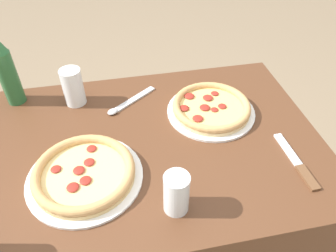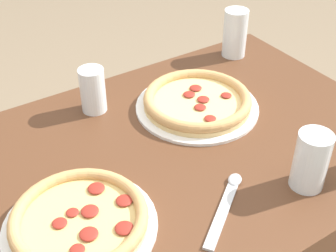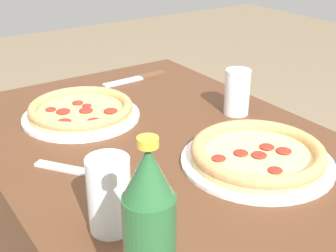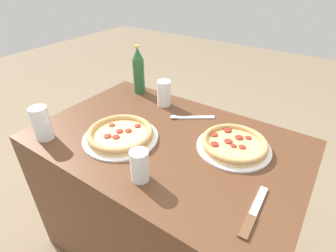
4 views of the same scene
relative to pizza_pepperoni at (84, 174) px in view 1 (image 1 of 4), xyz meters
The scene contains 8 objects.
table 0.41m from the pizza_pepperoni, 146.31° to the right, with size 1.06×0.69×0.70m.
pizza_pepperoni is the anchor object (origin of this frame).
pizza_salami 0.44m from the pizza_pepperoni, 154.02° to the right, with size 0.28×0.28×0.04m.
glass_orange_juice 0.25m from the pizza_pepperoni, 148.06° to the left, with size 0.06×0.06×0.11m.
glass_iced_tea 0.34m from the pizza_pepperoni, 85.85° to the right, with size 0.07×0.07×0.12m.
beer_bottle 0.45m from the pizza_pepperoni, 60.27° to the right, with size 0.06×0.06×0.25m.
knife 0.56m from the pizza_pepperoni, behind, with size 0.03×0.21×0.01m.
spoon 0.32m from the pizza_pepperoni, 115.77° to the right, with size 0.17×0.14×0.01m.
Camera 1 is at (0.05, 0.67, 1.37)m, focal length 35.00 mm.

